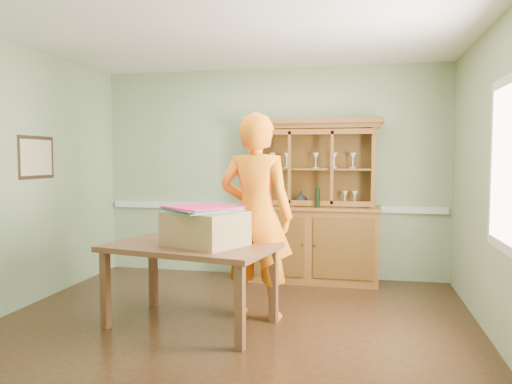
% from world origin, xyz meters
% --- Properties ---
extents(floor, '(4.50, 4.50, 0.00)m').
position_xyz_m(floor, '(0.00, 0.00, 0.00)').
color(floor, '#412615').
rests_on(floor, ground).
extents(ceiling, '(4.50, 4.50, 0.00)m').
position_xyz_m(ceiling, '(0.00, 0.00, 2.70)').
color(ceiling, white).
rests_on(ceiling, wall_back).
extents(wall_back, '(4.50, 0.00, 4.50)m').
position_xyz_m(wall_back, '(0.00, 2.00, 1.35)').
color(wall_back, '#8AA27A').
rests_on(wall_back, floor).
extents(wall_left, '(0.00, 4.00, 4.00)m').
position_xyz_m(wall_left, '(-2.25, 0.00, 1.35)').
color(wall_left, '#8AA27A').
rests_on(wall_left, floor).
extents(wall_right, '(0.00, 4.00, 4.00)m').
position_xyz_m(wall_right, '(2.25, 0.00, 1.35)').
color(wall_right, '#8AA27A').
rests_on(wall_right, floor).
extents(wall_front, '(4.50, 0.00, 4.50)m').
position_xyz_m(wall_front, '(0.00, -2.00, 1.35)').
color(wall_front, '#8AA27A').
rests_on(wall_front, floor).
extents(chair_rail, '(4.41, 0.05, 0.08)m').
position_xyz_m(chair_rail, '(0.00, 1.98, 0.90)').
color(chair_rail, silver).
rests_on(chair_rail, wall_back).
extents(framed_map, '(0.03, 0.60, 0.46)m').
position_xyz_m(framed_map, '(-2.23, 0.30, 1.55)').
color(framed_map, '#2F1E13').
rests_on(framed_map, wall_left).
extents(window_panel, '(0.03, 0.96, 1.36)m').
position_xyz_m(window_panel, '(2.23, -0.30, 1.50)').
color(window_panel, silver).
rests_on(window_panel, wall_right).
extents(china_hutch, '(1.71, 0.57, 2.02)m').
position_xyz_m(china_hutch, '(0.55, 1.77, 0.71)').
color(china_hutch, brown).
rests_on(china_hutch, floor).
extents(dining_table, '(1.66, 1.18, 0.76)m').
position_xyz_m(dining_table, '(-0.37, -0.12, 0.67)').
color(dining_table, brown).
rests_on(dining_table, floor).
extents(cardboard_box, '(0.82, 0.76, 0.31)m').
position_xyz_m(cardboard_box, '(-0.22, -0.13, 0.91)').
color(cardboard_box, tan).
rests_on(cardboard_box, dining_table).
extents(kite_stack, '(0.78, 0.78, 0.04)m').
position_xyz_m(kite_stack, '(-0.25, -0.08, 1.09)').
color(kite_stack, green).
rests_on(kite_stack, cardboard_box).
extents(person, '(0.76, 0.53, 1.97)m').
position_xyz_m(person, '(0.17, 0.24, 0.99)').
color(person, orange).
rests_on(person, floor).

